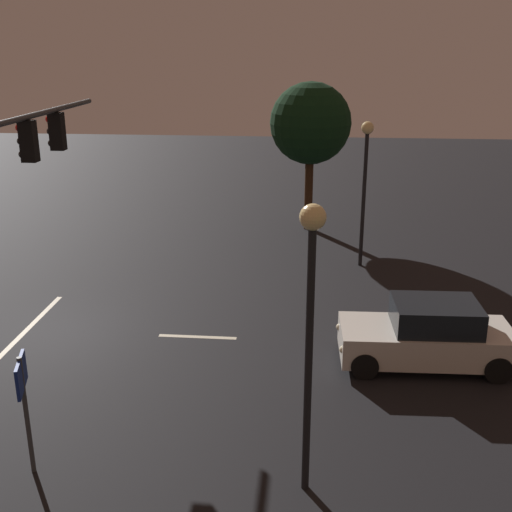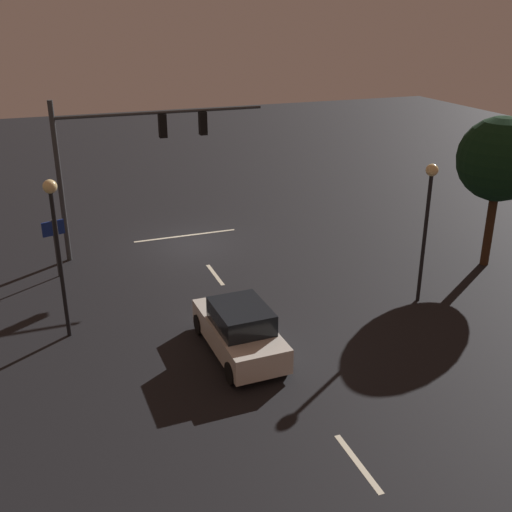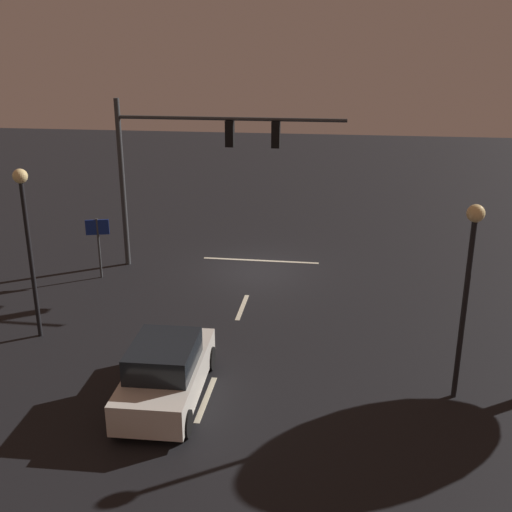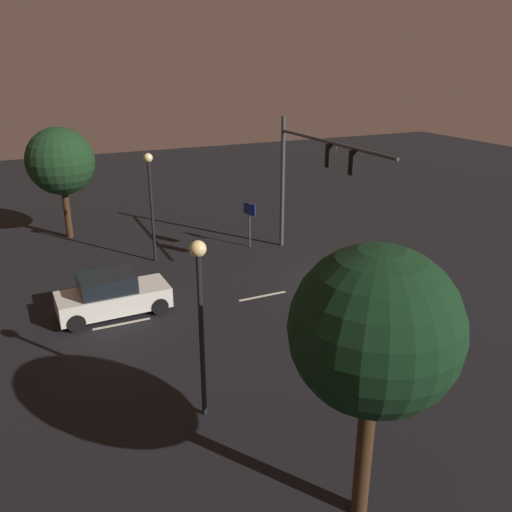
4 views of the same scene
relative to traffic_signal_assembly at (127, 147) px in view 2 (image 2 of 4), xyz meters
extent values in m
plane|color=black|center=(-2.63, -0.21, -4.80)|extent=(80.00, 80.00, 0.00)
cylinder|color=#383A3D|center=(2.90, 0.01, -1.36)|extent=(0.22, 0.22, 6.87)
cylinder|color=#383A3D|center=(-1.57, 0.01, 1.35)|extent=(8.94, 0.14, 0.14)
cube|color=black|center=(-1.57, 0.01, 0.78)|extent=(0.32, 0.36, 1.00)
sphere|color=red|center=(-1.57, -0.18, 1.10)|extent=(0.20, 0.20, 0.20)
sphere|color=black|center=(-1.57, -0.18, 0.78)|extent=(0.20, 0.20, 0.20)
sphere|color=black|center=(-1.57, -0.18, 0.46)|extent=(0.20, 0.20, 0.20)
cube|color=black|center=(-3.36, 0.01, 0.78)|extent=(0.32, 0.36, 1.00)
sphere|color=red|center=(-3.36, -0.18, 1.10)|extent=(0.20, 0.20, 0.20)
sphere|color=black|center=(-3.36, -0.18, 0.78)|extent=(0.20, 0.20, 0.20)
sphere|color=black|center=(-3.36, -0.18, 0.46)|extent=(0.20, 0.20, 0.20)
cube|color=beige|center=(-2.63, 3.79, -4.79)|extent=(0.16, 2.20, 0.01)
cube|color=beige|center=(-2.63, 9.79, -4.79)|extent=(0.16, 2.20, 0.01)
cube|color=beige|center=(-2.63, 15.79, -4.79)|extent=(0.16, 2.20, 0.01)
cube|color=beige|center=(-2.63, -1.19, -4.79)|extent=(5.00, 0.16, 0.01)
cube|color=silver|center=(-1.62, 9.85, -4.18)|extent=(1.93, 4.35, 0.80)
cube|color=black|center=(-1.62, 10.05, -3.44)|extent=(1.66, 2.15, 0.68)
cylinder|color=black|center=(-0.73, 8.27, -4.46)|extent=(0.24, 0.69, 0.68)
cylinder|color=black|center=(-2.41, 8.22, -4.46)|extent=(0.24, 0.69, 0.68)
cylinder|color=black|center=(-0.82, 11.47, -4.46)|extent=(0.24, 0.69, 0.68)
cylinder|color=black|center=(-2.50, 11.42, -4.46)|extent=(0.24, 0.69, 0.68)
sphere|color=#F9EFC6|center=(-0.90, 7.75, -4.13)|extent=(0.20, 0.20, 0.20)
sphere|color=#F9EFC6|center=(-2.20, 7.71, -4.13)|extent=(0.20, 0.20, 0.20)
cylinder|color=black|center=(-9.13, 8.73, -2.37)|extent=(0.14, 0.14, 4.86)
sphere|color=#F9D88C|center=(-9.13, 8.73, 0.24)|extent=(0.44, 0.44, 0.44)
cylinder|color=black|center=(3.44, 6.89, -2.29)|extent=(0.14, 0.14, 5.02)
sphere|color=#F9D88C|center=(3.44, 6.89, 0.40)|extent=(0.44, 0.44, 0.44)
cylinder|color=#383A3D|center=(3.43, 1.67, -3.57)|extent=(0.09, 0.09, 2.45)
cube|color=navy|center=(3.43, 1.67, -2.70)|extent=(0.88, 0.31, 0.60)
cylinder|color=#382314|center=(-13.85, 6.74, -3.13)|extent=(0.36, 0.36, 3.32)
sphere|color=black|center=(-13.85, 6.74, -0.18)|extent=(3.44, 3.44, 3.44)
camera|label=1|loc=(13.22, 6.85, 3.04)|focal=44.36mm
camera|label=2|loc=(3.78, 25.94, 5.47)|focal=42.63mm
camera|label=3|loc=(-5.89, 23.47, 4.11)|focal=42.96mm
camera|label=4|loc=(-21.08, 12.63, 4.75)|focal=36.80mm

